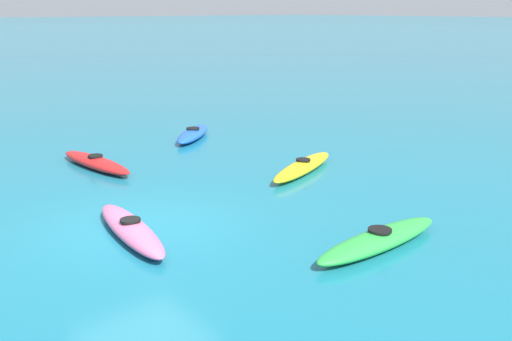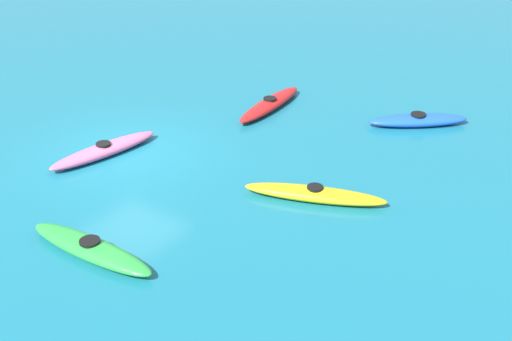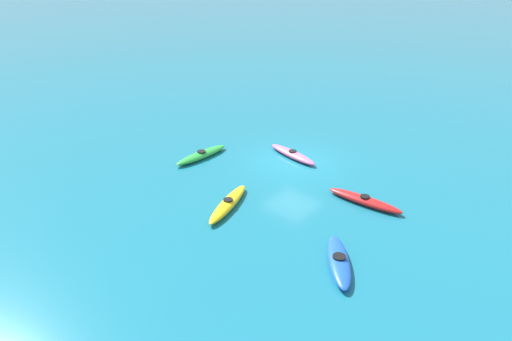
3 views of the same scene
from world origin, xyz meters
TOP-DOWN VIEW (x-y plane):
  - ground_plane at (0.00, 0.00)m, footprint 600.00×600.00m
  - kayak_red at (-4.81, 1.44)m, footprint 3.32×0.79m
  - kayak_pink at (0.38, -0.39)m, footprint 3.29×1.22m
  - kayak_green at (3.79, 2.77)m, footprint 0.76×3.31m
  - kayak_yellow at (-0.81, 5.42)m, footprint 1.82×3.38m
  - kayak_blue at (-6.27, 5.68)m, footprint 2.42×2.71m

SIDE VIEW (x-z plane):
  - ground_plane at x=0.00m, z-range 0.00..0.00m
  - kayak_yellow at x=-0.81m, z-range -0.02..0.35m
  - kayak_red at x=-4.81m, z-range -0.02..0.35m
  - kayak_pink at x=0.38m, z-range -0.02..0.35m
  - kayak_green at x=3.79m, z-range -0.02..0.35m
  - kayak_blue at x=-6.27m, z-range -0.02..0.35m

